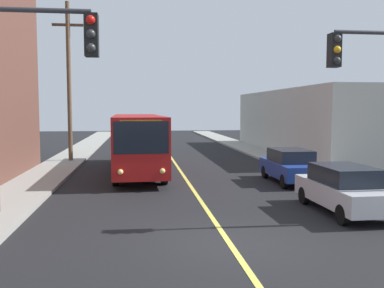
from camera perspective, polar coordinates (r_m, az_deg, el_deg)
ground_plane at (r=11.77m, az=4.95°, el=-12.95°), size 120.00×120.00×0.00m
sidewalk_left at (r=21.81m, az=-20.03°, el=-4.81°), size 2.50×90.00×0.15m
sidewalk_right at (r=23.33m, az=17.36°, el=-4.14°), size 2.50×90.00×0.15m
lane_stripe_center at (r=26.32m, az=-1.90°, el=-3.10°), size 0.16×60.00×0.01m
building_right_warehouse at (r=38.09m, az=19.18°, el=2.87°), size 12.00×22.04×5.08m
city_bus at (r=24.33m, az=-7.30°, el=0.52°), size 2.94×12.22×3.20m
parked_car_silver at (r=15.68m, az=19.54°, el=-5.58°), size 1.87×4.43×1.62m
parked_car_blue at (r=21.32m, az=12.90°, el=-2.77°), size 1.84×4.41×1.62m
utility_pole_mid at (r=29.67m, az=-16.03°, el=8.90°), size 2.40×0.28×10.37m
traffic_signal_left_corner at (r=11.00m, az=-23.41°, el=8.17°), size 3.75×0.48×6.00m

